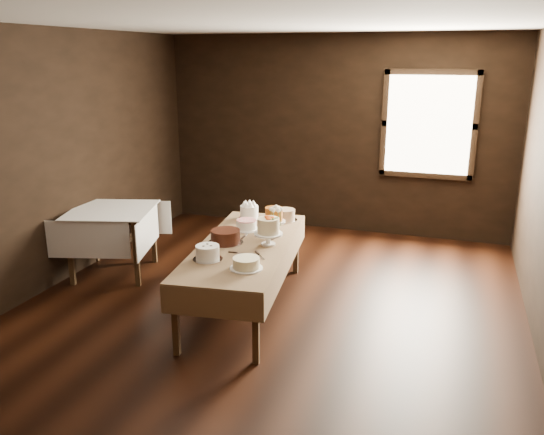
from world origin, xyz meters
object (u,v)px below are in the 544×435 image
(cake_lattice, at_px, (246,225))
(cake_server_c, at_px, (247,234))
(flower_vase, at_px, (276,231))
(cake_chocolate, at_px, (225,237))
(cake_cream, at_px, (246,264))
(display_table, at_px, (245,249))
(cake_speckled, at_px, (285,215))
(cake_server_a, at_px, (245,254))
(cake_server_b, at_px, (261,257))
(cake_server_e, at_px, (210,250))
(cake_meringue, at_px, (249,213))
(side_table, at_px, (112,217))
(cake_caramel, at_px, (274,221))
(cake_swirl, at_px, (208,253))
(cake_flowers, at_px, (268,233))
(cake_server_d, at_px, (278,236))

(cake_lattice, relative_size, cake_server_c, 1.15)
(cake_server_c, distance_m, flower_vase, 0.32)
(cake_chocolate, xyz_separation_m, cake_cream, (0.45, -0.58, -0.02))
(display_table, distance_m, cake_speckled, 0.92)
(cake_server_c, bearing_deg, cake_cream, -161.71)
(cake_lattice, height_order, cake_server_c, cake_lattice)
(cake_server_a, bearing_deg, cake_server_c, 106.98)
(cake_server_b, bearing_deg, cake_server_e, -133.07)
(cake_meringue, bearing_deg, side_table, -163.80)
(cake_lattice, xyz_separation_m, cake_caramel, (0.31, 0.02, 0.07))
(cake_caramel, xyz_separation_m, flower_vase, (0.07, -0.15, -0.06))
(cake_meringue, relative_size, flower_vase, 2.10)
(cake_server_c, height_order, flower_vase, flower_vase)
(cake_server_a, relative_size, cake_server_e, 1.00)
(cake_caramel, bearing_deg, cake_meringue, 138.61)
(cake_lattice, height_order, cake_swirl, cake_swirl)
(cake_server_a, bearing_deg, cake_server_e, 177.45)
(cake_caramel, distance_m, flower_vase, 0.17)
(cake_server_a, bearing_deg, side_table, 158.93)
(cake_chocolate, relative_size, flower_vase, 3.53)
(cake_caramel, height_order, cake_flowers, cake_flowers)
(cake_flowers, xyz_separation_m, cake_server_b, (0.05, -0.35, -0.12))
(cake_speckled, xyz_separation_m, cake_chocolate, (-0.33, -0.95, 0.00))
(cake_server_c, xyz_separation_m, cake_server_e, (-0.17, -0.56, 0.00))
(cake_meringue, xyz_separation_m, cake_server_b, (0.55, -1.14, -0.07))
(display_table, bearing_deg, flower_vase, 53.92)
(cake_meringue, xyz_separation_m, cake_swirl, (0.11, -1.36, -0.01))
(side_table, relative_size, cake_server_e, 4.78)
(display_table, height_order, cake_server_d, cake_server_d)
(cake_flowers, xyz_separation_m, flower_vase, (-0.01, 0.27, -0.07))
(cake_chocolate, xyz_separation_m, cake_server_c, (0.10, 0.33, -0.06))
(cake_speckled, distance_m, cake_chocolate, 1.00)
(cake_speckled, distance_m, cake_lattice, 0.55)
(cake_meringue, distance_m, cake_server_a, 1.17)
(cake_speckled, relative_size, cake_server_e, 1.16)
(cake_cream, bearing_deg, cake_server_d, 90.50)
(display_table, bearing_deg, cake_lattice, 109.14)
(cake_lattice, bearing_deg, cake_meringue, 106.66)
(cake_speckled, relative_size, flower_vase, 2.37)
(cake_server_c, bearing_deg, flower_vase, -88.65)
(cake_chocolate, xyz_separation_m, cake_server_a, (0.30, -0.23, -0.06))
(cake_swirl, distance_m, cake_server_c, 0.83)
(cake_chocolate, bearing_deg, cake_server_a, -38.15)
(cake_server_a, distance_m, flower_vase, 0.60)
(cake_meringue, distance_m, cake_cream, 1.54)
(cake_flowers, height_order, cake_server_a, cake_flowers)
(cake_server_e, bearing_deg, flower_vase, 85.20)
(cake_speckled, bearing_deg, cake_server_e, -108.77)
(cake_speckled, relative_size, cake_server_c, 1.16)
(cake_server_d, bearing_deg, cake_server_b, -161.28)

